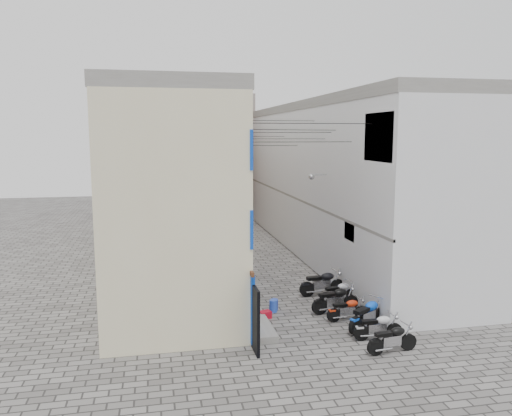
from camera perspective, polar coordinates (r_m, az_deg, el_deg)
ground at (r=18.15m, az=7.69°, el=-14.68°), size 90.00×90.00×0.00m
plinth at (r=29.79m, az=-4.39°, el=-5.20°), size 0.90×26.00×0.25m
building_left at (r=28.82m, az=-10.27°, el=3.06°), size 5.10×27.00×9.00m
building_right at (r=30.75m, az=8.69°, el=3.43°), size 5.94×26.00×9.00m
building_far_brick_left at (r=43.95m, az=-6.87°, el=5.55°), size 6.00×6.00×10.00m
building_far_brick_right at (r=46.66m, az=-0.91°, el=4.53°), size 5.00×6.00×8.00m
building_far_concrete at (r=50.09m, az=-5.16°, el=6.48°), size 8.00×5.00×11.00m
far_shopfront at (r=41.75m, az=-3.73°, el=0.21°), size 2.00×0.30×2.40m
overhead_wires at (r=24.06m, az=1.96°, el=8.44°), size 5.80×13.02×1.32m
motorcycle_a at (r=17.40m, az=15.32°, el=-14.09°), size 1.87×0.79×1.05m
motorcycle_b at (r=18.32m, az=13.79°, el=-12.90°), size 1.80×0.65×1.03m
motorcycle_c at (r=19.09m, az=12.65°, el=-11.64°), size 2.17×1.70×1.24m
motorcycle_d at (r=19.83m, az=10.43°, el=-11.21°), size 1.71×0.62×0.98m
motorcycle_e at (r=20.56m, az=9.06°, el=-10.15°), size 2.13×0.94×1.19m
motorcycle_f at (r=21.65m, az=9.47°, el=-9.39°), size 1.90×0.92×1.06m
motorcycle_g at (r=22.57m, az=7.62°, el=-8.35°), size 2.20×0.85×1.25m
person_a at (r=22.14m, az=-1.22°, el=-7.37°), size 0.62×0.72×1.67m
person_b at (r=21.17m, az=-1.51°, el=-7.92°), size 0.72×0.91×1.80m
water_jug_near at (r=20.50m, az=1.98°, el=-11.13°), size 0.39×0.39×0.49m
water_jug_far at (r=20.74m, az=2.13°, el=-10.96°), size 0.35×0.35×0.45m
red_crate at (r=19.86m, az=1.02°, el=-12.10°), size 0.53×0.46×0.28m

